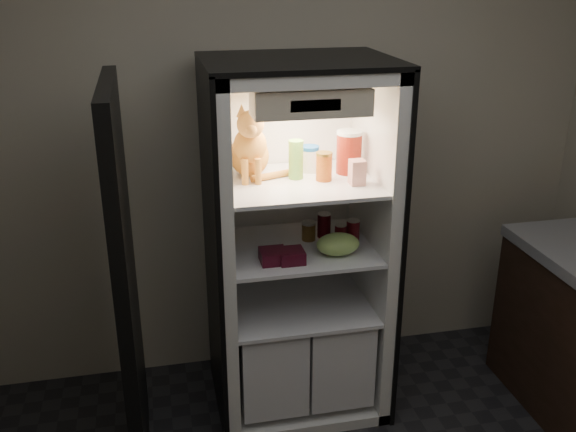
% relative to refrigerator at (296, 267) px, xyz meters
% --- Properties ---
extents(room_shell, '(3.60, 3.60, 3.60)m').
position_rel_refrigerator_xyz_m(room_shell, '(0.00, -1.38, 0.83)').
color(room_shell, white).
rests_on(room_shell, floor).
extents(refrigerator, '(0.90, 0.72, 1.88)m').
position_rel_refrigerator_xyz_m(refrigerator, '(0.00, 0.00, 0.00)').
color(refrigerator, white).
rests_on(refrigerator, floor).
extents(fridge_door, '(0.07, 0.87, 1.85)m').
position_rel_refrigerator_xyz_m(fridge_door, '(-0.85, -0.36, 0.12)').
color(fridge_door, black).
rests_on(fridge_door, floor).
extents(tabby_cat, '(0.33, 0.38, 0.39)m').
position_rel_refrigerator_xyz_m(tabby_cat, '(-0.22, 0.04, 0.64)').
color(tabby_cat, '#AF5C16').
rests_on(tabby_cat, refrigerator).
extents(parmesan_shaker, '(0.07, 0.07, 0.19)m').
position_rel_refrigerator_xyz_m(parmesan_shaker, '(-0.01, -0.02, 0.59)').
color(parmesan_shaker, green).
rests_on(parmesan_shaker, refrigerator).
extents(mayo_tub, '(0.10, 0.10, 0.13)m').
position_rel_refrigerator_xyz_m(mayo_tub, '(0.09, 0.07, 0.57)').
color(mayo_tub, white).
rests_on(mayo_tub, refrigerator).
extents(salsa_jar, '(0.08, 0.08, 0.14)m').
position_rel_refrigerator_xyz_m(salsa_jar, '(0.12, -0.08, 0.57)').
color(salsa_jar, '#9B210E').
rests_on(salsa_jar, refrigerator).
extents(pepper_jar, '(0.13, 0.13, 0.22)m').
position_rel_refrigerator_xyz_m(pepper_jar, '(0.27, 0.01, 0.61)').
color(pepper_jar, '#A32415').
rests_on(pepper_jar, refrigerator).
extents(cream_carton, '(0.07, 0.07, 0.12)m').
position_rel_refrigerator_xyz_m(cream_carton, '(0.26, -0.18, 0.56)').
color(cream_carton, white).
rests_on(cream_carton, refrigerator).
extents(soda_can_a, '(0.07, 0.07, 0.13)m').
position_rel_refrigerator_xyz_m(soda_can_a, '(0.16, 0.02, 0.21)').
color(soda_can_a, black).
rests_on(soda_can_a, refrigerator).
extents(soda_can_b, '(0.07, 0.07, 0.13)m').
position_rel_refrigerator_xyz_m(soda_can_b, '(0.28, -0.09, 0.21)').
color(soda_can_b, black).
rests_on(soda_can_b, refrigerator).
extents(soda_can_c, '(0.06, 0.06, 0.11)m').
position_rel_refrigerator_xyz_m(soda_can_c, '(0.21, -0.10, 0.20)').
color(soda_can_c, black).
rests_on(soda_can_c, refrigerator).
extents(condiment_jar, '(0.07, 0.07, 0.10)m').
position_rel_refrigerator_xyz_m(condiment_jar, '(0.07, 0.00, 0.20)').
color(condiment_jar, brown).
rests_on(condiment_jar, refrigerator).
extents(grape_bag, '(0.22, 0.16, 0.11)m').
position_rel_refrigerator_xyz_m(grape_bag, '(0.16, -0.20, 0.20)').
color(grape_bag, '#7EB152').
rests_on(grape_bag, refrigerator).
extents(berry_box_left, '(0.12, 0.12, 0.06)m').
position_rel_refrigerator_xyz_m(berry_box_left, '(-0.16, -0.22, 0.18)').
color(berry_box_left, '#500D21').
rests_on(berry_box_left, refrigerator).
extents(berry_box_right, '(0.12, 0.12, 0.06)m').
position_rel_refrigerator_xyz_m(berry_box_right, '(-0.08, -0.24, 0.18)').
color(berry_box_right, '#500D21').
rests_on(berry_box_right, refrigerator).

